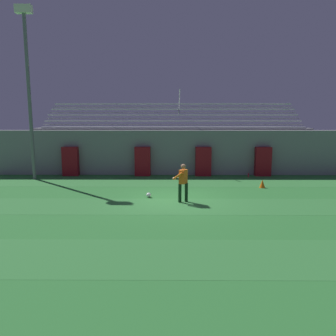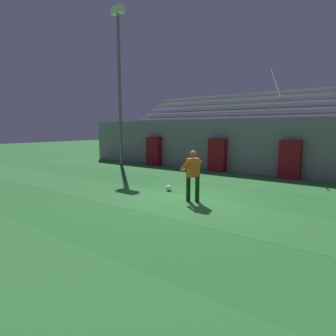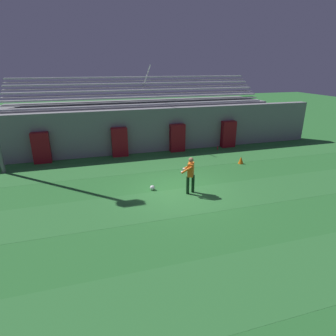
{
  "view_description": "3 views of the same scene",
  "coord_description": "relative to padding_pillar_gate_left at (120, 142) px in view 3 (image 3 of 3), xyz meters",
  "views": [
    {
      "loc": [
        -0.17,
        -14.17,
        3.7
      ],
      "look_at": [
        -0.27,
        0.1,
        1.42
      ],
      "focal_mm": 35.0,
      "sensor_mm": 36.0,
      "label": 1
    },
    {
      "loc": [
        5.02,
        -8.04,
        2.39
      ],
      "look_at": [
        -1.42,
        0.73,
        0.83
      ],
      "focal_mm": 30.0,
      "sensor_mm": 36.0,
      "label": 2
    },
    {
      "loc": [
        -3.81,
        -11.02,
        5.39
      ],
      "look_at": [
        -0.27,
        0.85,
        0.82
      ],
      "focal_mm": 30.0,
      "sensor_mm": 36.0,
      "label": 3
    }
  ],
  "objects": [
    {
      "name": "back_wall",
      "position": [
        1.88,
        0.55,
        0.5
      ],
      "size": [
        24.0,
        0.6,
        2.8
      ],
      "primitive_type": "cube",
      "color": "gray",
      "rests_on": "ground"
    },
    {
      "name": "goalkeeper",
      "position": [
        2.26,
        -6.32,
        0.06
      ],
      "size": [
        0.71,
        0.73,
        1.67
      ],
      "color": "#143319",
      "rests_on": "ground"
    },
    {
      "name": "padding_pillar_far_left",
      "position": [
        -4.5,
        0.0,
        0.0
      ],
      "size": [
        0.97,
        0.44,
        1.8
      ],
      "primitive_type": "cube",
      "color": "maroon",
      "rests_on": "ground"
    },
    {
      "name": "soccer_ball",
      "position": [
        0.72,
        -5.53,
        -0.79
      ],
      "size": [
        0.22,
        0.22,
        0.22
      ],
      "primitive_type": "sphere",
      "color": "white",
      "rests_on": "ground"
    },
    {
      "name": "padding_pillar_gate_right",
      "position": [
        3.76,
        0.0,
        0.0
      ],
      "size": [
        0.97,
        0.44,
        1.8
      ],
      "primitive_type": "cube",
      "color": "maroon",
      "rests_on": "ground"
    },
    {
      "name": "turf_stripe_far",
      "position": [
        1.88,
        -2.05,
        -0.9
      ],
      "size": [
        28.0,
        2.48,
        0.01
      ],
      "primitive_type": "cube",
      "color": "#337A38",
      "rests_on": "ground"
    },
    {
      "name": "bleacher_stand",
      "position": [
        1.88,
        2.89,
        0.61
      ],
      "size": [
        18.0,
        4.05,
        5.43
      ],
      "color": "gray",
      "rests_on": "ground"
    },
    {
      "name": "padding_pillar_gate_left",
      "position": [
        0.0,
        0.0,
        0.0
      ],
      "size": [
        0.97,
        0.44,
        1.8
      ],
      "primitive_type": "cube",
      "color": "maroon",
      "rests_on": "ground"
    },
    {
      "name": "turf_stripe_near",
      "position": [
        1.88,
        -11.95,
        -0.9
      ],
      "size": [
        28.0,
        2.48,
        0.01
      ],
      "primitive_type": "cube",
      "color": "#337A38",
      "rests_on": "ground"
    },
    {
      "name": "padding_pillar_far_right",
      "position": [
        7.47,
        0.0,
        0.0
      ],
      "size": [
        0.97,
        0.44,
        1.8
      ],
      "primitive_type": "cube",
      "color": "maroon",
      "rests_on": "ground"
    },
    {
      "name": "water_bottle",
      "position": [
        6.49,
        -0.45,
        -0.78
      ],
      "size": [
        0.07,
        0.07,
        0.24
      ],
      "primitive_type": "cylinder",
      "color": "red",
      "rests_on": "ground"
    },
    {
      "name": "turf_stripe_mid",
      "position": [
        1.88,
        -7.0,
        -0.9
      ],
      "size": [
        28.0,
        2.48,
        0.01
      ],
      "primitive_type": "cube",
      "color": "#337A38",
      "rests_on": "ground"
    },
    {
      "name": "traffic_cone",
      "position": [
        6.51,
        -3.44,
        -0.69
      ],
      "size": [
        0.3,
        0.3,
        0.42
      ],
      "primitive_type": "cone",
      "color": "orange",
      "rests_on": "ground"
    },
    {
      "name": "ground_plane",
      "position": [
        1.88,
        -5.95,
        -0.9
      ],
      "size": [
        80.0,
        80.0,
        0.0
      ],
      "primitive_type": "plane",
      "color": "#2D7533"
    }
  ]
}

